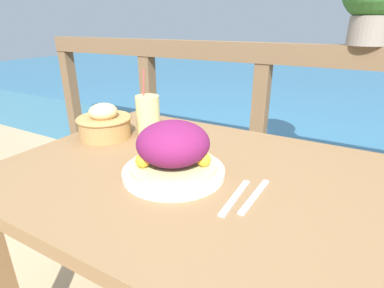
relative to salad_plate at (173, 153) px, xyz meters
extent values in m
cube|color=olive|center=(0.01, 0.05, -0.09)|extent=(1.07, 0.83, 0.04)
cube|color=olive|center=(-0.47, 0.41, -0.47)|extent=(0.06, 0.06, 0.72)
cube|color=olive|center=(0.48, 0.41, -0.47)|extent=(0.06, 0.06, 0.72)
cube|color=brown|center=(0.01, 0.77, 0.21)|extent=(2.80, 0.08, 0.09)
cube|color=brown|center=(-1.36, 0.77, -0.33)|extent=(0.07, 0.07, 0.99)
cube|color=brown|center=(-0.68, 0.77, -0.33)|extent=(0.07, 0.07, 0.99)
cube|color=brown|center=(0.01, 0.77, -0.33)|extent=(0.07, 0.07, 0.99)
cube|color=teal|center=(0.01, 3.27, -0.60)|extent=(12.00, 4.00, 0.46)
cylinder|color=white|center=(0.00, 0.00, -0.06)|extent=(0.29, 0.29, 0.02)
cylinder|color=#C6DB8E|center=(0.00, 0.00, -0.04)|extent=(0.25, 0.25, 0.02)
ellipsoid|color=#72194C|center=(0.00, 0.00, 0.03)|extent=(0.20, 0.20, 0.12)
sphere|color=#F9A328|center=(0.08, 0.02, -0.01)|extent=(0.04, 0.04, 0.04)
sphere|color=#F9A328|center=(-0.06, 0.07, -0.01)|extent=(0.04, 0.04, 0.04)
sphere|color=#F9A328|center=(-0.06, -0.06, -0.01)|extent=(0.04, 0.04, 0.04)
cylinder|color=#DBCC7F|center=(-0.26, 0.23, 0.01)|extent=(0.09, 0.09, 0.15)
cylinder|color=red|center=(-0.27, 0.23, 0.07)|extent=(0.04, 0.08, 0.21)
cylinder|color=#AD7F47|center=(-0.39, 0.13, -0.03)|extent=(0.19, 0.19, 0.08)
torus|color=#AD7F47|center=(-0.39, 0.13, 0.00)|extent=(0.20, 0.20, 0.01)
ellipsoid|color=#DBB77A|center=(-0.39, 0.13, 0.03)|extent=(0.10, 0.10, 0.06)
cylinder|color=gray|center=(0.40, 0.77, 0.31)|extent=(0.14, 0.14, 0.11)
cube|color=silver|center=(0.20, -0.03, -0.07)|extent=(0.02, 0.18, 0.00)
cube|color=silver|center=(0.24, 0.00, -0.07)|extent=(0.02, 0.18, 0.00)
camera|label=1|loc=(0.42, -0.63, 0.33)|focal=28.00mm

